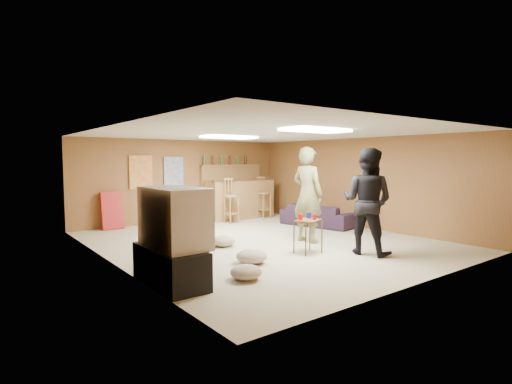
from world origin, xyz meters
TOP-DOWN VIEW (x-y plane):
  - ground at (0.00, 0.00)m, footprint 7.00×7.00m
  - ceiling at (0.00, 0.00)m, footprint 6.00×7.00m
  - wall_back at (0.00, 3.50)m, footprint 6.00×0.02m
  - wall_front at (0.00, -3.50)m, footprint 6.00×0.02m
  - wall_left at (-3.00, 0.00)m, footprint 0.02×7.00m
  - wall_right at (3.00, 0.00)m, footprint 0.02×7.00m
  - tv_stand at (-2.72, -1.50)m, footprint 0.55×1.30m
  - dvd_box at (-2.50, -1.50)m, footprint 0.35×0.50m
  - tv_body at (-2.65, -1.50)m, footprint 0.60×1.10m
  - tv_screen at (-2.34, -1.50)m, footprint 0.02×0.95m
  - bar_counter at (1.50, 2.95)m, footprint 2.00×0.60m
  - bar_lip at (1.50, 2.70)m, footprint 2.10×0.12m
  - bar_shelf at (1.50, 3.40)m, footprint 2.00×0.18m
  - bar_backing at (1.50, 3.42)m, footprint 2.00×0.14m
  - poster_left at (-1.20, 3.46)m, footprint 0.60×0.03m
  - poster_right at (-0.30, 3.46)m, footprint 0.55×0.03m
  - folding_chair_stack at (-2.00, 3.30)m, footprint 0.50×0.26m
  - ceiling_panel_front at (0.00, -1.50)m, footprint 1.20×0.60m
  - ceiling_panel_back at (0.00, 1.20)m, footprint 1.20×0.60m
  - person_olive at (0.70, -0.60)m, footprint 0.55×0.76m
  - person_black at (0.82, -1.97)m, footprint 0.94×1.07m
  - sofa at (2.29, 0.65)m, footprint 1.10×1.99m
  - tray_table at (0.01, -1.32)m, footprint 0.57×0.52m
  - cup_red_near at (-0.12, -1.27)m, footprint 0.10×0.10m
  - cup_red_far at (0.12, -1.37)m, footprint 0.09×0.09m
  - cup_blue at (0.16, -1.20)m, footprint 0.09×0.09m
  - bar_stool_left at (0.81, 2.35)m, footprint 0.44×0.44m
  - bar_stool_right at (2.04, 2.53)m, footprint 0.38×0.38m
  - cushion_near_tv at (-1.20, -1.28)m, footprint 0.63×0.63m
  - cushion_mid at (-0.89, 0.07)m, footprint 0.53×0.53m
  - cushion_far at (-1.78, -1.93)m, footprint 0.47×0.47m
  - bottle_row at (1.30, 3.38)m, footprint 1.48×0.08m

SIDE VIEW (x-z plane):
  - ground at x=0.00m, z-range 0.00..0.00m
  - cushion_far at x=-1.78m, z-range 0.00..0.20m
  - cushion_mid at x=-0.89m, z-range 0.00..0.21m
  - cushion_near_tv at x=-1.20m, z-range 0.00..0.23m
  - dvd_box at x=-2.50m, z-range 0.11..0.19m
  - tv_stand at x=-2.72m, z-range 0.00..0.50m
  - sofa at x=2.29m, z-range 0.00..0.55m
  - tray_table at x=0.01m, z-range 0.00..0.60m
  - folding_chair_stack at x=-2.00m, z-range -0.01..0.91m
  - bar_stool_right at x=2.04m, z-range 0.00..1.06m
  - bar_counter at x=1.50m, z-range 0.00..1.10m
  - bar_stool_left at x=0.81m, z-range 0.00..1.14m
  - cup_red_far at x=0.12m, z-range 0.60..0.70m
  - cup_red_near at x=-0.12m, z-range 0.60..0.71m
  - cup_blue at x=0.16m, z-range 0.60..0.72m
  - tv_body at x=-2.65m, z-range 0.50..1.30m
  - tv_screen at x=-2.34m, z-range 0.57..1.23m
  - person_black at x=0.82m, z-range 0.00..1.87m
  - person_olive at x=0.70m, z-range 0.00..1.93m
  - wall_back at x=0.00m, z-range 0.00..2.20m
  - wall_front at x=0.00m, z-range 0.00..2.20m
  - wall_left at x=-3.00m, z-range 0.00..2.20m
  - wall_right at x=3.00m, z-range 0.00..2.20m
  - bar_lip at x=1.50m, z-range 1.08..1.12m
  - bar_backing at x=1.50m, z-range 0.90..1.50m
  - poster_left at x=-1.20m, z-range 0.93..1.78m
  - poster_right at x=-0.30m, z-range 0.95..1.75m
  - bar_shelf at x=1.50m, z-range 1.48..1.52m
  - bottle_row at x=1.30m, z-range 1.52..1.78m
  - ceiling_panel_front at x=0.00m, z-range 2.15..2.19m
  - ceiling_panel_back at x=0.00m, z-range 2.15..2.19m
  - ceiling at x=0.00m, z-range 2.19..2.21m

